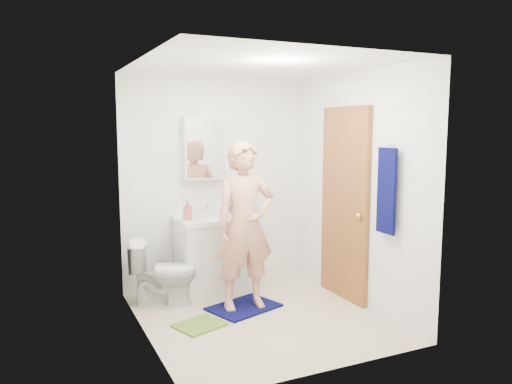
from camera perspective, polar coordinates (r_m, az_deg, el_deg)
floor at (r=5.02m, az=0.43°, el=-14.17°), size 2.20×2.40×0.02m
ceiling at (r=4.70m, az=0.46°, el=14.43°), size 2.20×2.40×0.02m
wall_back at (r=5.82m, az=-4.64°, el=1.13°), size 2.20×0.02×2.40m
wall_front at (r=3.66m, az=8.55°, el=-2.68°), size 2.20×0.02×2.40m
wall_left at (r=4.36m, az=-12.88°, el=-1.17°), size 0.02×2.40×2.40m
wall_right at (r=5.27m, az=11.43°, el=0.35°), size 0.02×2.40×2.40m
vanity_cabinet at (r=5.64m, az=-4.95°, el=-7.35°), size 0.75×0.55×0.80m
countertop at (r=5.55m, az=-5.00°, el=-3.10°), size 0.79×0.59×0.05m
sink_basin at (r=5.54m, az=-5.00°, el=-2.95°), size 0.40×0.40×0.03m
faucet at (r=5.70m, az=-5.62°, el=-1.96°), size 0.03×0.03×0.12m
medicine_cabinet at (r=5.67m, az=-5.86°, el=5.00°), size 0.50×0.12×0.70m
mirror_panel at (r=5.61m, az=-5.66°, el=4.98°), size 0.46×0.01×0.66m
door at (r=5.39m, az=10.05°, el=-1.34°), size 0.05×0.80×2.05m
door_knob at (r=5.13m, az=11.71°, el=-2.69°), size 0.07×0.07×0.07m
towel at (r=4.77m, az=14.70°, el=0.12°), size 0.03×0.24×0.80m
towel_hook at (r=4.76m, az=15.24°, el=5.16°), size 0.06×0.02×0.02m
toilet at (r=5.32m, az=-10.56°, el=-9.00°), size 0.76×0.56×0.69m
bath_mat at (r=5.23m, az=-1.41°, el=-13.02°), size 0.80×0.67×0.02m
green_rug at (r=4.83m, az=-6.46°, el=-14.85°), size 0.52×0.48×0.02m
soap_dispenser at (r=5.39m, az=-7.84°, el=-2.08°), size 0.12×0.12×0.21m
toothbrush_cup at (r=5.74m, az=-2.54°, el=-1.97°), size 0.14×0.14×0.10m
man at (r=4.98m, az=-1.27°, el=-3.85°), size 0.63×0.43×1.68m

